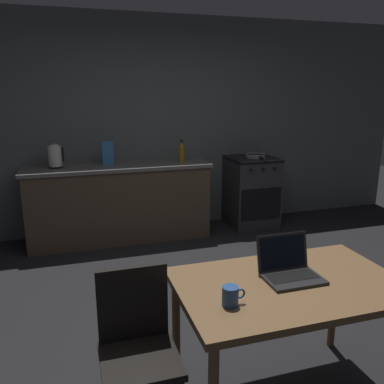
% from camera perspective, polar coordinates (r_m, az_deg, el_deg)
% --- Properties ---
extents(ground_plane, '(12.00, 12.00, 0.00)m').
position_cam_1_polar(ground_plane, '(3.30, 5.42, -18.24)').
color(ground_plane, black).
extents(back_wall, '(6.40, 0.10, 2.65)m').
position_cam_1_polar(back_wall, '(5.25, -1.66, 9.52)').
color(back_wall, '#575C5C').
rests_on(back_wall, ground_plane).
extents(kitchen_counter, '(2.16, 0.64, 0.92)m').
position_cam_1_polar(kitchen_counter, '(4.90, -10.27, -1.38)').
color(kitchen_counter, '#4C3D2D').
rests_on(kitchen_counter, ground_plane).
extents(stove_oven, '(0.60, 0.62, 0.92)m').
position_cam_1_polar(stove_oven, '(5.37, 8.40, 0.08)').
color(stove_oven, '#2D2D30').
rests_on(stove_oven, ground_plane).
extents(dining_table, '(1.26, 0.78, 0.74)m').
position_cam_1_polar(dining_table, '(2.38, 13.65, -13.99)').
color(dining_table, brown).
rests_on(dining_table, ground_plane).
extents(chair, '(0.40, 0.40, 0.87)m').
position_cam_1_polar(chair, '(2.27, -7.83, -20.15)').
color(chair, black).
rests_on(chair, ground_plane).
extents(laptop, '(0.32, 0.27, 0.22)m').
position_cam_1_polar(laptop, '(2.38, 13.69, -10.66)').
color(laptop, '#232326').
rests_on(laptop, dining_table).
extents(electric_kettle, '(0.17, 0.15, 0.27)m').
position_cam_1_polar(electric_kettle, '(4.75, -18.88, 4.77)').
color(electric_kettle, black).
rests_on(electric_kettle, kitchen_counter).
extents(bottle, '(0.08, 0.08, 0.26)m').
position_cam_1_polar(bottle, '(4.88, -1.49, 5.75)').
color(bottle, '#8C601E').
rests_on(bottle, kitchen_counter).
extents(frying_pan, '(0.26, 0.43, 0.05)m').
position_cam_1_polar(frying_pan, '(5.27, 9.05, 5.13)').
color(frying_pan, gray).
rests_on(frying_pan, stove_oven).
extents(coffee_mug, '(0.12, 0.08, 0.10)m').
position_cam_1_polar(coffee_mug, '(2.05, 5.51, -14.48)').
color(coffee_mug, '#264C8C').
rests_on(coffee_mug, dining_table).
extents(cereal_box, '(0.13, 0.05, 0.28)m').
position_cam_1_polar(cereal_box, '(4.78, -11.88, 5.46)').
color(cereal_box, '#3372B2').
rests_on(cereal_box, kitchen_counter).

